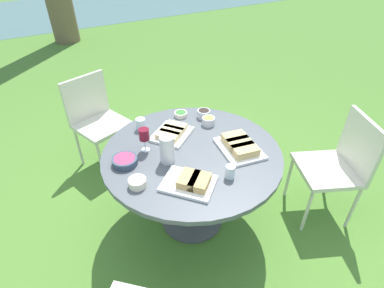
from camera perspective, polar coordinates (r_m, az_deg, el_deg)
ground_plane at (r=2.58m, az=-0.00°, el=-13.98°), size 40.00×40.00×0.00m
river_strip at (r=10.40m, az=-28.27°, el=21.02°), size 40.00×4.73×0.01m
dining_table at (r=2.15m, az=-0.00°, el=-3.54°), size 1.25×1.25×0.71m
chair_near_left at (r=3.00m, az=-17.84°, el=5.14°), size 0.54×0.53×0.89m
chair_far_back at (r=2.55m, az=26.25°, el=-3.03°), size 0.57×0.58×0.89m
water_pitcher at (r=1.95m, az=-4.75°, el=-1.04°), size 0.10×0.10×0.20m
wine_glass at (r=2.05m, az=-9.10°, el=1.66°), size 0.07×0.07×0.17m
platter_bread_main at (r=2.24m, az=-3.86°, el=2.20°), size 0.38×0.37×0.06m
platter_charcuterie at (r=1.81m, az=-0.11°, el=-7.24°), size 0.38×0.39×0.07m
platter_sandwich_side at (r=2.11m, az=9.05°, el=-0.34°), size 0.32×0.39×0.07m
bowl_fries at (r=2.36m, az=3.15°, el=4.48°), size 0.10×0.10×0.06m
bowl_salad at (r=2.48m, az=-2.16°, el=5.74°), size 0.11×0.11×0.04m
bowl_olives at (r=2.46m, az=2.26°, el=5.85°), size 0.11×0.11×0.07m
bowl_dip_red at (r=2.01m, az=-12.67°, el=-3.10°), size 0.17×0.17×0.05m
bowl_dip_cream at (r=1.83m, az=-10.37°, el=-7.17°), size 0.11×0.11×0.05m
cup_water_near at (r=2.33m, az=-9.73°, el=3.76°), size 0.07×0.07×0.09m
cup_water_far at (r=1.87m, az=7.27°, el=-5.27°), size 0.06×0.06×0.09m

